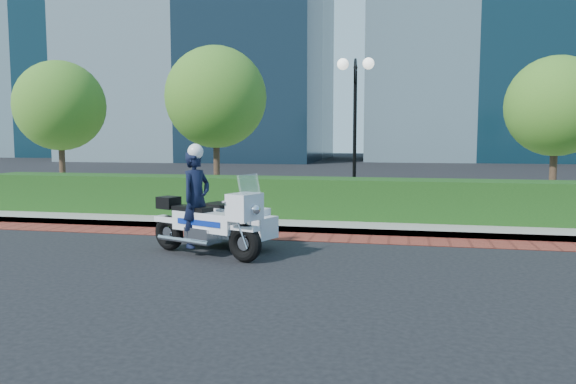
% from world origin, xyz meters
% --- Properties ---
extents(ground, '(120.00, 120.00, 0.00)m').
position_xyz_m(ground, '(0.00, 0.00, 0.00)').
color(ground, black).
rests_on(ground, ground).
extents(brick_strip, '(60.00, 1.00, 0.01)m').
position_xyz_m(brick_strip, '(0.00, 1.50, 0.01)').
color(brick_strip, maroon).
rests_on(brick_strip, ground).
extents(sidewalk, '(60.00, 8.00, 0.15)m').
position_xyz_m(sidewalk, '(0.00, 6.00, 0.07)').
color(sidewalk, gray).
rests_on(sidewalk, ground).
extents(hedge_main, '(18.00, 1.20, 1.00)m').
position_xyz_m(hedge_main, '(0.00, 3.60, 0.65)').
color(hedge_main, black).
rests_on(hedge_main, sidewalk).
extents(lamppost, '(1.02, 0.70, 4.21)m').
position_xyz_m(lamppost, '(1.00, 5.20, 2.96)').
color(lamppost, black).
rests_on(lamppost, sidewalk).
extents(tree_a, '(3.00, 3.00, 4.58)m').
position_xyz_m(tree_a, '(-9.00, 6.50, 3.22)').
color(tree_a, '#332319').
rests_on(tree_a, sidewalk).
extents(tree_b, '(3.20, 3.20, 4.89)m').
position_xyz_m(tree_b, '(-3.50, 6.50, 3.43)').
color(tree_b, '#332319').
rests_on(tree_b, sidewalk).
extents(tree_c, '(2.80, 2.80, 4.30)m').
position_xyz_m(tree_c, '(6.50, 6.50, 3.05)').
color(tree_c, '#332319').
rests_on(tree_c, sidewalk).
extents(tower_far_left, '(16.00, 14.00, 34.00)m').
position_xyz_m(tower_far_left, '(-36.00, 46.00, 17.00)').
color(tower_far_left, black).
rests_on(tower_far_left, ground).
extents(police_motorcycle, '(2.46, 2.29, 2.09)m').
position_xyz_m(police_motorcycle, '(-1.19, -0.42, 0.72)').
color(police_motorcycle, black).
rests_on(police_motorcycle, ground).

